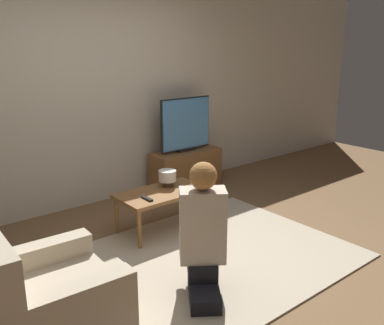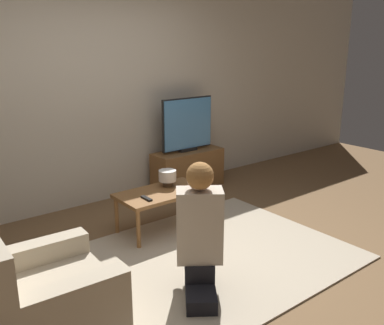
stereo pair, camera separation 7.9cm
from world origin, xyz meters
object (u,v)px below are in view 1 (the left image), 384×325
object	(u,v)px
table_lamp	(167,177)
person_kneeling	(203,228)
coffee_table	(162,196)
armchair	(46,310)
tv	(186,124)

from	to	relation	value
table_lamp	person_kneeling	bearing A→B (deg)	-114.60
coffee_table	table_lamp	distance (m)	0.22
armchair	person_kneeling	distance (m)	1.19
person_kneeling	coffee_table	bearing A→B (deg)	-74.82
tv	coffee_table	size ratio (longest dim) A/B	0.85
coffee_table	armchair	size ratio (longest dim) A/B	1.04
armchair	table_lamp	size ratio (longest dim) A/B	4.76
table_lamp	armchair	bearing A→B (deg)	-147.56
coffee_table	tv	bearing A→B (deg)	41.41
coffee_table	armchair	distance (m)	1.86
person_kneeling	table_lamp	size ratio (longest dim) A/B	5.67
tv	coffee_table	bearing A→B (deg)	-138.59
coffee_table	table_lamp	world-z (taller)	table_lamp
coffee_table	armchair	bearing A→B (deg)	-147.68
tv	table_lamp	size ratio (longest dim) A/B	4.22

